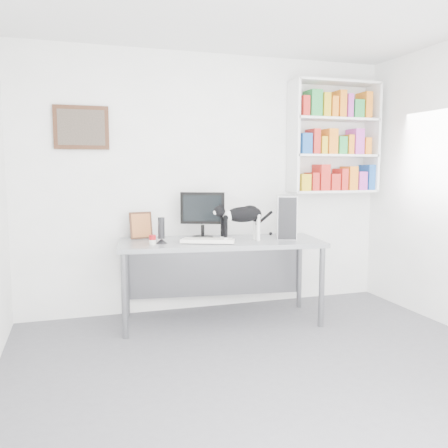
% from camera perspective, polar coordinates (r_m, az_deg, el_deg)
% --- Properties ---
extents(room, '(4.01, 4.01, 2.70)m').
position_cam_1_polar(room, '(3.21, 8.06, 3.83)').
color(room, '#5E5D63').
rests_on(room, ground).
extents(bookshelf, '(1.03, 0.28, 1.24)m').
position_cam_1_polar(bookshelf, '(5.51, 13.10, 10.11)').
color(bookshelf, white).
rests_on(bookshelf, room).
extents(wall_art, '(0.52, 0.04, 0.42)m').
position_cam_1_polar(wall_art, '(4.88, -16.79, 11.05)').
color(wall_art, '#4F2A19').
rests_on(wall_art, room).
extents(desk, '(2.03, 1.01, 0.81)m').
position_cam_1_polar(desk, '(4.69, -0.39, -6.88)').
color(desk, gray).
rests_on(desk, room).
extents(monitor, '(0.49, 0.37, 0.47)m').
position_cam_1_polar(monitor, '(4.74, -2.59, 1.12)').
color(monitor, black).
rests_on(monitor, desk).
extents(keyboard, '(0.54, 0.36, 0.04)m').
position_cam_1_polar(keyboard, '(4.46, -1.96, -2.03)').
color(keyboard, white).
rests_on(keyboard, desk).
extents(pc_tower, '(0.33, 0.46, 0.42)m').
position_cam_1_polar(pc_tower, '(4.86, 7.50, 0.93)').
color(pc_tower, '#A3A3A8').
rests_on(pc_tower, desk).
extents(speaker, '(0.13, 0.13, 0.26)m').
position_cam_1_polar(speaker, '(4.44, -7.55, -0.71)').
color(speaker, black).
rests_on(speaker, desk).
extents(leaning_print, '(0.23, 0.12, 0.28)m').
position_cam_1_polar(leaning_print, '(4.77, -9.97, -0.11)').
color(leaning_print, '#4F2A19').
rests_on(leaning_print, desk).
extents(soup_can, '(0.07, 0.07, 0.09)m').
position_cam_1_polar(soup_can, '(4.38, -8.60, -1.91)').
color(soup_can, '#A70E14').
rests_on(soup_can, desk).
extents(cat, '(0.58, 0.24, 0.35)m').
position_cam_1_polar(cat, '(4.51, 2.17, 0.07)').
color(cat, black).
rests_on(cat, desk).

